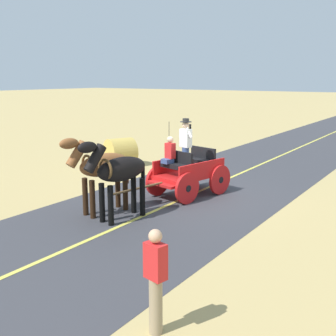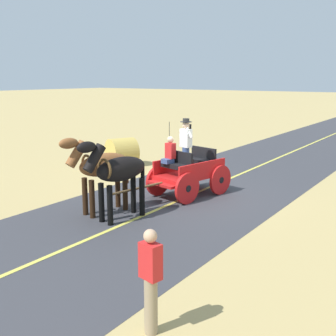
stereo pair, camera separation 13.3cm
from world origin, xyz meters
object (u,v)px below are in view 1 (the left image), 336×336
(horse_near_side, at_px, (119,171))
(hay_bale, at_px, (120,152))
(horse_off_side, at_px, (101,167))
(pedestrian_walking, at_px, (156,279))
(horse_drawn_carriage, at_px, (187,171))

(horse_near_side, xyz_separation_m, hay_bale, (4.51, -5.32, -0.72))
(horse_off_side, bearing_deg, pedestrian_walking, 140.50)
(horse_off_side, bearing_deg, horse_near_side, 168.40)
(horse_drawn_carriage, height_order, horse_off_side, horse_drawn_carriage)
(horse_drawn_carriage, distance_m, horse_near_side, 3.10)
(horse_drawn_carriage, xyz_separation_m, horse_near_side, (0.23, 3.04, 0.51))
(pedestrian_walking, bearing_deg, hay_bale, -47.04)
(horse_near_side, bearing_deg, pedestrian_walking, 136.52)
(horse_off_side, height_order, hay_bale, horse_off_side)
(horse_near_side, height_order, pedestrian_walking, horse_near_side)
(horse_off_side, distance_m, pedestrian_walking, 5.89)
(horse_drawn_carriage, xyz_separation_m, horse_off_side, (0.99, 2.89, 0.51))
(hay_bale, bearing_deg, horse_drawn_carriage, 154.38)
(horse_off_side, relative_size, pedestrian_walking, 1.36)
(horse_near_side, relative_size, horse_off_side, 1.00)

